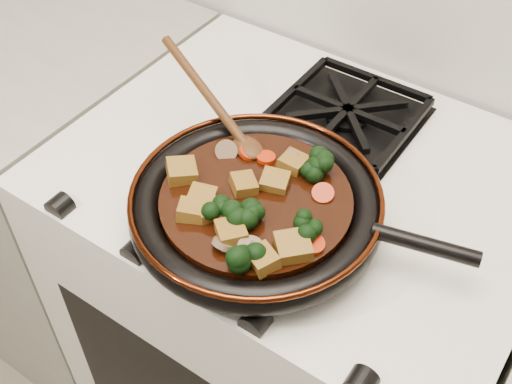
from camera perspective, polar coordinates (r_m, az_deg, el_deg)
The scene contains 33 objects.
stove at distance 1.36m, azimuth 3.21°, elevation -11.60°, with size 0.76×0.60×0.90m, color white.
burner_grate_front at distance 0.92m, azimuth -0.26°, elevation -2.11°, with size 0.23×0.23×0.03m, color black, non-canonical shape.
burner_grate_back at distance 1.10m, azimuth 8.10°, elevation 6.87°, with size 0.23×0.23×0.03m, color black, non-canonical shape.
skillet at distance 0.89m, azimuth 0.12°, elevation -1.20°, with size 0.48×0.36×0.05m.
braising_sauce at distance 0.89m, azimuth 0.00°, elevation -0.94°, with size 0.27×0.27×0.02m, color black.
tofu_cube_0 at distance 0.88m, azimuth -4.85°, elevation -0.56°, with size 0.04×0.04×0.02m, color brown.
tofu_cube_1 at distance 0.86m, azimuth -4.28°, elevation -1.61°, with size 0.04×0.03×0.02m, color brown.
tofu_cube_2 at distance 0.86m, azimuth -5.69°, elevation -1.71°, with size 0.04×0.03×0.02m, color brown.
tofu_cube_3 at distance 0.82m, azimuth 3.32°, elevation -4.93°, with size 0.04×0.04×0.02m, color brown.
tofu_cube_4 at distance 0.83m, azimuth -2.21°, elevation -3.69°, with size 0.04×0.04×0.02m, color brown.
tofu_cube_5 at distance 0.90m, azimuth 1.68°, elevation 0.92°, with size 0.03×0.04×0.02m, color brown.
tofu_cube_6 at distance 0.93m, azimuth 3.34°, elevation 2.62°, with size 0.03×0.04×0.02m, color brown.
tofu_cube_7 at distance 0.80m, azimuth 0.60°, elevation -6.00°, with size 0.04×0.03×0.02m, color brown.
tofu_cube_8 at distance 0.89m, azimuth -1.10°, elevation 0.66°, with size 0.04×0.03×0.02m, color brown.
tofu_cube_9 at distance 0.91m, azimuth -6.62°, elevation 1.82°, with size 0.04×0.04×0.02m, color brown.
broccoli_floret_0 at distance 0.85m, azimuth -2.99°, elevation -2.03°, with size 0.06×0.06×0.05m, color black, non-canonical shape.
broccoli_floret_1 at distance 0.83m, azimuth 4.66°, elevation -3.15°, with size 0.05×0.05×0.05m, color black, non-canonical shape.
broccoli_floret_2 at distance 0.91m, azimuth 5.02°, elevation 1.93°, with size 0.05×0.05×0.05m, color black, non-canonical shape.
broccoli_floret_3 at distance 0.92m, azimuth 5.76°, elevation 2.55°, with size 0.06×0.06×0.05m, color black, non-canonical shape.
broccoli_floret_4 at distance 0.84m, azimuth -0.56°, elevation -2.46°, with size 0.06×0.06×0.05m, color black, non-canonical shape.
broccoli_floret_5 at distance 0.80m, azimuth -1.16°, elevation -5.87°, with size 0.06×0.06×0.05m, color black, non-canonical shape.
carrot_coin_0 at distance 0.85m, azimuth -2.96°, elevation -2.30°, with size 0.03×0.03×0.01m, color red.
carrot_coin_1 at distance 0.85m, azimuth -1.29°, elevation -2.47°, with size 0.03×0.03×0.01m, color red.
carrot_coin_2 at distance 0.93m, azimuth 0.90°, elevation 3.07°, with size 0.03×0.03×0.01m, color red.
carrot_coin_3 at distance 0.89m, azimuth 5.97°, elevation -0.12°, with size 0.03×0.03×0.01m, color red.
carrot_coin_4 at distance 0.83m, azimuth 5.07°, elevation -4.62°, with size 0.03×0.03×0.01m, color red.
carrot_coin_5 at distance 0.94m, azimuth -0.58°, elevation 3.58°, with size 0.03×0.03×0.01m, color red.
mushroom_slice_0 at distance 0.94m, azimuth 3.57°, elevation 3.33°, with size 0.03×0.03×0.01m, color #7F6249.
mushroom_slice_1 at distance 0.82m, azimuth -2.91°, elevation -4.69°, with size 0.03×0.03×0.01m, color #7F6249.
mushroom_slice_2 at distance 0.94m, azimuth -2.66°, elevation 3.69°, with size 0.03×0.03×0.01m, color #7F6249.
mushroom_slice_3 at distance 0.81m, azimuth 0.33°, elevation -5.19°, with size 0.03×0.03×0.01m, color #7F6249.
mushroom_slice_4 at distance 0.81m, azimuth -0.49°, elevation -5.18°, with size 0.04×0.04×0.01m, color #7F6249.
wooden_spoon at distance 0.98m, azimuth -2.92°, elevation 6.81°, with size 0.15×0.07×0.23m.
Camera 1 is at (0.35, 1.04, 1.60)m, focal length 45.00 mm.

